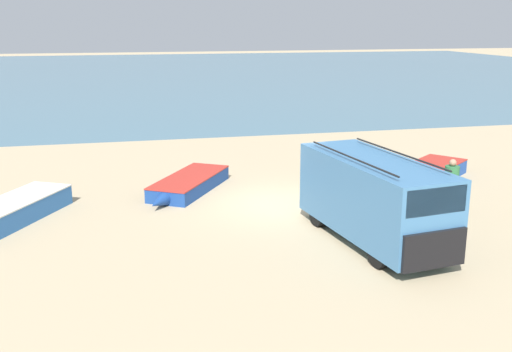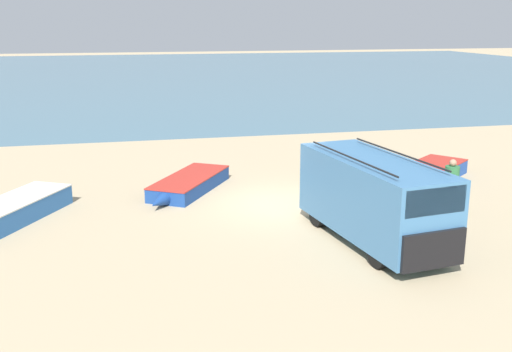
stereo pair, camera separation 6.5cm
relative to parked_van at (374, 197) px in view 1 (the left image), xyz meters
name	(u,v)px [view 1 (the left image)]	position (x,y,z in m)	size (l,w,h in m)	color
ground_plane	(277,204)	(-1.67, 4.02, -1.29)	(200.00, 200.00, 0.00)	tan
sea_water	(161,73)	(-1.67, 56.02, -1.28)	(120.00, 80.00, 0.01)	#477084
parked_van	(374,197)	(0.00, 0.00, 0.00)	(2.64, 5.70, 2.49)	teal
fishing_rowboat_0	(430,172)	(5.00, 5.83, -1.00)	(4.37, 3.76, 0.57)	#234CA3
fishing_rowboat_1	(6,214)	(-10.19, 3.88, -0.96)	(3.54, 5.27, 0.65)	#2D66AD
fishing_rowboat_2	(188,184)	(-4.40, 6.21, -1.03)	(3.39, 4.65, 0.52)	navy
fisherman_0	(370,163)	(2.07, 4.96, -0.32)	(0.43, 0.43, 1.63)	#5B564C
fisherman_1	(451,180)	(3.56, 1.98, -0.26)	(0.45, 0.45, 1.73)	#38383D
fisherman_2	(343,165)	(0.91, 4.67, -0.24)	(0.46, 0.46, 1.76)	#38383D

